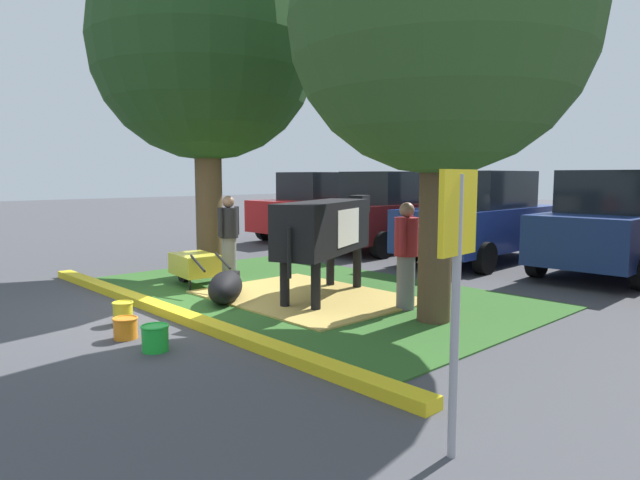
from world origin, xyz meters
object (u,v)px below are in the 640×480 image
at_px(sedan_red, 321,207).
at_px(hatchback_white, 390,212).
at_px(bucket_orange, 125,327).
at_px(sedan_silver, 615,224).
at_px(cow_holstein, 327,228).
at_px(wheelbarrow, 194,265).
at_px(person_visitor_near, 229,236).
at_px(parking_sign, 457,257).
at_px(bucket_green, 155,337).
at_px(shade_tree_right, 440,22).
at_px(person_handler, 406,253).
at_px(shade_tree_left, 205,47).
at_px(calf_lying, 226,287).
at_px(bucket_yellow, 123,312).
at_px(sedan_blue, 481,218).

height_order(sedan_red, hatchback_white, same).
height_order(bucket_orange, sedan_red, sedan_red).
xyz_separation_m(hatchback_white, sedan_silver, (5.34, 0.42, 0.00)).
relative_size(cow_holstein, wheelbarrow, 1.85).
xyz_separation_m(cow_holstein, sedan_silver, (2.31, 5.61, -0.12)).
distance_m(person_visitor_near, wheelbarrow, 0.89).
distance_m(parking_sign, bucket_green, 3.78).
bearing_deg(shade_tree_right, person_handler, 159.83).
height_order(shade_tree_left, person_visitor_near, shade_tree_left).
height_order(calf_lying, parking_sign, parking_sign).
relative_size(parking_sign, bucket_yellow, 6.72).
xyz_separation_m(shade_tree_right, parking_sign, (2.18, -2.86, -2.43)).
relative_size(wheelbarrow, bucket_orange, 5.46).
relative_size(person_handler, parking_sign, 0.79).
bearing_deg(bucket_yellow, sedan_blue, 87.59).
bearing_deg(parking_sign, person_visitor_near, 158.40).
xyz_separation_m(bucket_orange, bucket_green, (0.68, 0.04, 0.02)).
bearing_deg(sedan_blue, sedan_red, 175.15).
bearing_deg(bucket_orange, shade_tree_right, 58.06).
height_order(shade_tree_right, cow_holstein, shade_tree_right).
xyz_separation_m(calf_lying, wheelbarrow, (-1.38, 0.27, 0.15)).
distance_m(calf_lying, person_visitor_near, 1.88).
relative_size(shade_tree_left, hatchback_white, 1.45).
xyz_separation_m(parking_sign, sedan_red, (-10.27, 8.45, -0.40)).
bearing_deg(sedan_blue, wheelbarrow, -106.65).
distance_m(bucket_yellow, sedan_silver, 9.18).
bearing_deg(bucket_yellow, hatchback_white, 106.10).
bearing_deg(hatchback_white, bucket_orange, -70.33).
bearing_deg(wheelbarrow, bucket_orange, -45.50).
bearing_deg(sedan_blue, shade_tree_right, -65.11).
bearing_deg(calf_lying, hatchback_white, 108.95).
bearing_deg(bucket_green, hatchback_white, 113.70).
xyz_separation_m(person_visitor_near, bucket_yellow, (1.57, -2.71, -0.68)).
distance_m(bucket_orange, sedan_red, 10.76).
xyz_separation_m(shade_tree_right, hatchback_white, (-5.08, 5.21, -2.83)).
relative_size(bucket_green, sedan_silver, 0.07).
bearing_deg(parking_sign, bucket_yellow, -178.14).
height_order(person_visitor_near, sedan_red, sedan_red).
bearing_deg(sedan_red, parking_sign, -39.44).
bearing_deg(shade_tree_right, bucket_orange, -121.94).
relative_size(shade_tree_left, parking_sign, 3.30).
distance_m(cow_holstein, hatchback_white, 6.01).
bearing_deg(bucket_green, sedan_red, 127.26).
relative_size(person_visitor_near, bucket_yellow, 5.34).
bearing_deg(shade_tree_right, wheelbarrow, -165.65).
xyz_separation_m(person_handler, bucket_yellow, (-2.05, -3.26, -0.67)).
bearing_deg(bucket_orange, person_visitor_near, 126.86).
height_order(wheelbarrow, hatchback_white, hatchback_white).
bearing_deg(sedan_blue, parking_sign, -60.28).
relative_size(bucket_orange, sedan_red, 0.07).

